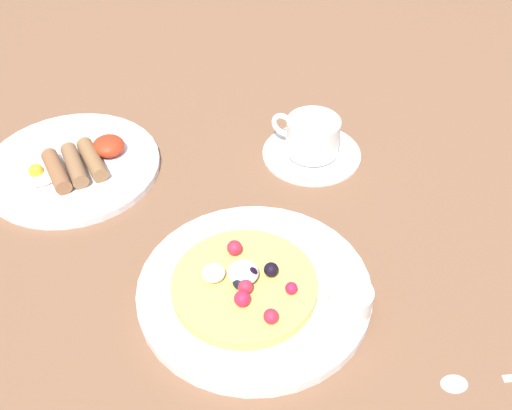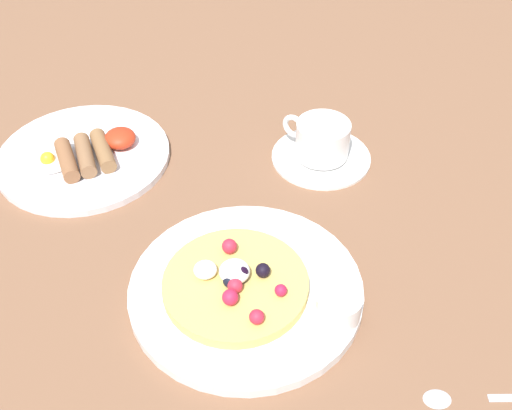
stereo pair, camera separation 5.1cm
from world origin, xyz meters
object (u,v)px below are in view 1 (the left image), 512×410
Objects in this scene: syrup_ramekin at (350,300)px; breakfast_plate at (72,166)px; teaspoon at (493,379)px; pancake_plate at (254,290)px; coffee_saucer at (312,153)px; coffee_cup at (312,135)px.

breakfast_plate is (-0.32, 0.30, -0.02)m from syrup_ramekin.
pancake_plate is at bearing 147.55° from teaspoon.
breakfast_plate reaches higher than teaspoon.
pancake_plate is 1.60× the size of teaspoon.
syrup_ramekin is at bearing -93.42° from coffee_saucer.
teaspoon is at bearing -74.08° from coffee_saucer.
syrup_ramekin is 0.52× the size of coffee_cup.
teaspoon is (0.45, -0.40, -0.00)m from breakfast_plate.
syrup_ramekin is at bearing -43.27° from breakfast_plate.
breakfast_plate is 1.73× the size of coffee_saucer.
coffee_cup is (0.02, 0.29, 0.01)m from syrup_ramekin.
coffee_cup reaches higher than coffee_saucer.
coffee_cup is 0.41m from teaspoon.
coffee_saucer reaches higher than teaspoon.
syrup_ramekin is 0.34× the size of coffee_saucer.
pancake_plate is 2.88× the size of coffee_cup.
breakfast_plate is 0.60m from teaspoon.
coffee_saucer is at bearing 86.58° from syrup_ramekin.
pancake_plate is 0.34m from breakfast_plate.
pancake_plate is at bearing 154.42° from syrup_ramekin.
coffee_saucer is (0.02, 0.29, -0.03)m from syrup_ramekin.
pancake_plate reaches higher than breakfast_plate.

